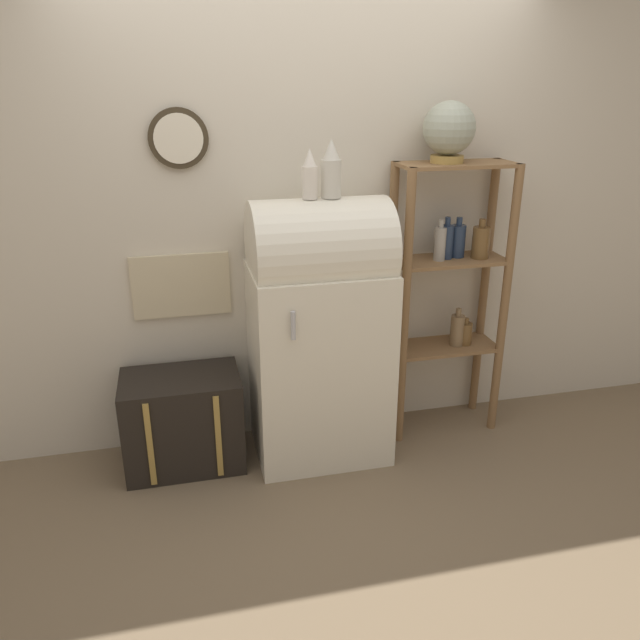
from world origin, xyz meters
The scene contains 8 objects.
ground_plane centered at (0.00, 0.00, 0.00)m, with size 12.00×12.00×0.00m, color #7A664C.
wall_back centered at (-0.01, 0.57, 1.35)m, with size 7.00×0.09×2.70m.
refrigerator centered at (0.00, 0.27, 0.75)m, with size 0.73×0.59×1.46m.
suitcase_trunk centered at (-0.76, 0.31, 0.26)m, with size 0.63×0.42×0.53m.
shelf_unit centered at (0.80, 0.38, 0.92)m, with size 0.66×0.30×1.60m.
globe centered at (0.72, 0.38, 1.77)m, with size 0.28×0.28×0.32m.
vase_left centered at (-0.05, 0.26, 1.57)m, with size 0.08×0.08×0.25m.
vase_center centered at (0.06, 0.27, 1.59)m, with size 0.10×0.10×0.29m.
Camera 1 is at (-0.72, -2.77, 2.02)m, focal length 35.00 mm.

